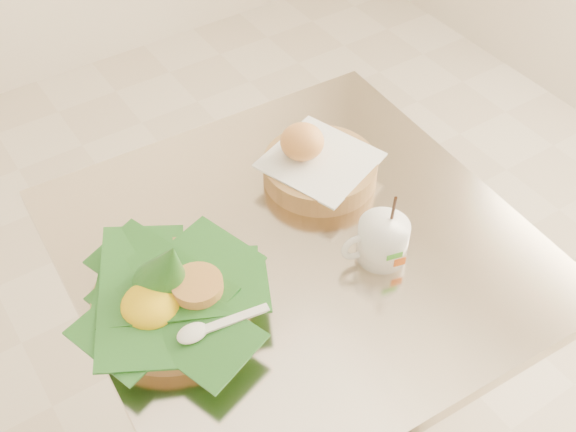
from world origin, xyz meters
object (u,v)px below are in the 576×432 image
coffee_mug (381,240)px  rice_basket (170,295)px  bread_basket (317,164)px  cafe_table (298,325)px

coffee_mug → rice_basket: bearing=165.2°
rice_basket → bread_basket: size_ratio=1.31×
bread_basket → cafe_table: bearing=-135.4°
rice_basket → coffee_mug: size_ratio=2.05×
rice_basket → cafe_table: bearing=1.8°
cafe_table → coffee_mug: bearing=-45.4°
rice_basket → bread_basket: bearing=19.2°
cafe_table → bread_basket: bearing=44.6°
coffee_mug → bread_basket: bearing=83.5°
rice_basket → coffee_mug: (0.32, -0.08, -0.00)m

